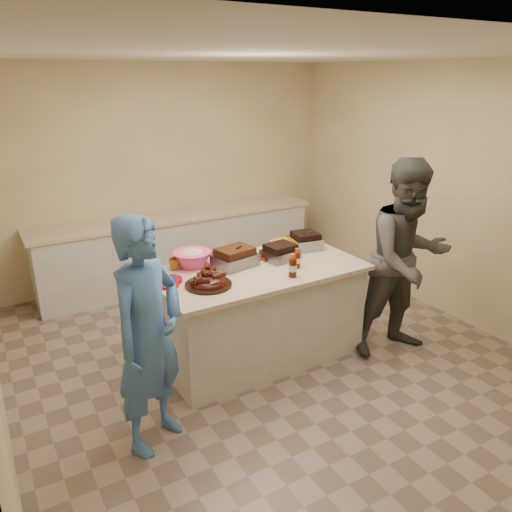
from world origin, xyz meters
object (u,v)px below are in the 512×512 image
island (259,355)px  rib_platter (208,286)px  bbq_bottle_a (292,277)px  bbq_bottle_b (297,268)px  guest_gray (397,348)px  roasting_pan (305,248)px  guest_blue (157,438)px  mustard_bottle (239,265)px  plastic_cup (175,270)px  coleslaw_bowl (193,266)px

island → rib_platter: bearing=-167.2°
rib_platter → bbq_bottle_a: bbq_bottle_a is taller
bbq_bottle_b → guest_gray: size_ratio=0.10×
roasting_pan → guest_blue: size_ratio=0.16×
guest_gray → rib_platter: bearing=174.5°
mustard_bottle → guest_gray: mustard_bottle is taller
island → guest_blue: bearing=-153.9°
mustard_bottle → plastic_cup: bearing=161.3°
bbq_bottle_a → bbq_bottle_b: bearing=45.7°
rib_platter → guest_blue: 1.24m
rib_platter → bbq_bottle_a: bearing=-14.8°
roasting_pan → island: bearing=-152.0°
mustard_bottle → plastic_cup: size_ratio=1.11×
island → coleslaw_bowl: size_ratio=5.45×
island → rib_platter: size_ratio=4.84×
roasting_pan → coleslaw_bowl: coleslaw_bowl is taller
island → plastic_cup: plastic_cup is taller
rib_platter → guest_gray: 2.08m
island → coleslaw_bowl: coleslaw_bowl is taller
bbq_bottle_b → guest_blue: (-1.55, -0.47, -0.90)m
rib_platter → plastic_cup: 0.49m
plastic_cup → bbq_bottle_a: bearing=-39.3°
mustard_bottle → guest_gray: (1.37, -0.74, -0.90)m
roasting_pan → guest_blue: bearing=-147.0°
island → guest_blue: island is taller
coleslaw_bowl → guest_blue: bearing=-127.6°
island → bbq_bottle_a: bbq_bottle_a is taller
guest_gray → bbq_bottle_b: bearing=164.6°
coleslaw_bowl → plastic_cup: coleslaw_bowl is taller
coleslaw_bowl → guest_gray: coleslaw_bowl is taller
plastic_cup → island: bearing=-27.3°
bbq_bottle_a → guest_gray: 1.45m
coleslaw_bowl → bbq_bottle_a: bearing=-45.8°
coleslaw_bowl → mustard_bottle: 0.43m
bbq_bottle_b → plastic_cup: bearing=152.2°
bbq_bottle_a → bbq_bottle_b: 0.22m
coleslaw_bowl → guest_gray: size_ratio=0.19×
guest_gray → coleslaw_bowl: bearing=160.6°
island → roasting_pan: 1.16m
coleslaw_bowl → mustard_bottle: bearing=-25.6°
bbq_bottle_a → mustard_bottle: size_ratio=1.67×
plastic_cup → rib_platter: bearing=-77.6°
coleslaw_bowl → mustard_bottle: coleslaw_bowl is taller
rib_platter → plastic_cup: rib_platter is taller
rib_platter → plastic_cup: size_ratio=3.51×
roasting_pan → mustard_bottle: (-0.80, -0.08, 0.00)m
plastic_cup → roasting_pan: bearing=-4.6°
plastic_cup → guest_gray: size_ratio=0.06×
guest_blue → mustard_bottle: bearing=2.6°
coleslaw_bowl → guest_blue: size_ratio=0.20×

